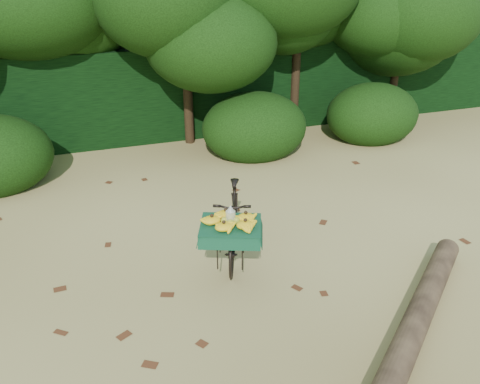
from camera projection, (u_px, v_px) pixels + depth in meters
name	position (u px, v px, depth m)	size (l,w,h in m)	color
ground	(263.00, 306.00, 5.45)	(80.00, 80.00, 0.00)	tan
vendor_bicycle	(233.00, 223.00, 6.15)	(1.10, 1.72, 0.92)	black
fallen_log	(411.00, 335.00, 4.86)	(0.26, 0.26, 3.63)	brown
hedge_backdrop	(152.00, 87.00, 10.44)	(26.00, 1.80, 1.80)	black
tree_row	(120.00, 40.00, 9.09)	(14.50, 2.00, 4.00)	black
bush_clumps	(202.00, 136.00, 9.07)	(8.80, 1.70, 0.90)	black
leaf_litter	(243.00, 273.00, 6.01)	(7.00, 7.30, 0.01)	#4E2714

